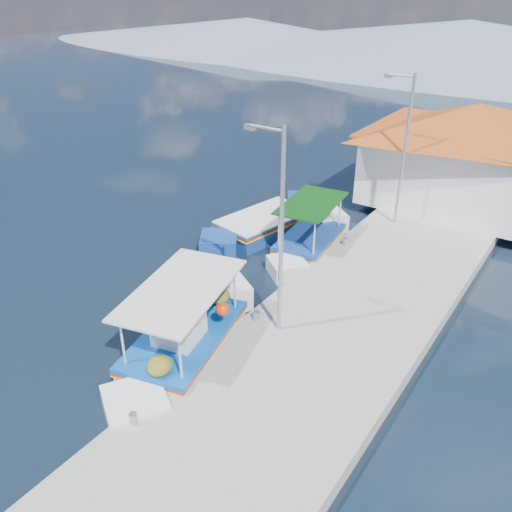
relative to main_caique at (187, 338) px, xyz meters
The scene contains 10 objects.
ground 2.70m from the main_caique, behind, with size 160.00×160.00×0.00m, color black.
quay 6.68m from the main_caique, 60.90° to the left, with size 5.00×44.00×0.50m, color gray.
bollards 5.21m from the main_caique, 77.28° to the left, with size 0.20×17.20×0.30m.
main_caique is the anchor object (origin of this frame).
caique_green_canopy 7.58m from the main_caique, 91.68° to the left, with size 2.29×6.04×2.27m.
caique_blue_hull 8.23m from the main_caique, 108.23° to the left, with size 2.96×6.87×1.25m.
caique_far 17.25m from the main_caique, 90.80° to the left, with size 2.91×6.88×2.45m.
harbor_building 15.42m from the main_caique, 76.56° to the left, with size 10.49×10.49×4.40m.
lamp_post_near 4.27m from the main_caique, 44.67° to the left, with size 1.21×0.14×6.00m.
lamp_post_far 11.50m from the main_caique, 80.28° to the left, with size 1.21×0.14×6.00m.
Camera 1 is at (11.14, -8.63, 9.70)m, focal length 36.73 mm.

